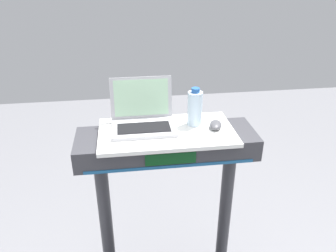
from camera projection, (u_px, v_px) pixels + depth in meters
The scene contains 4 objects.
desk_board at pixel (167, 132), 1.68m from camera, with size 0.67×0.36×0.02m, color white.
laptop at pixel (143, 118), 1.70m from camera, with size 0.31×0.25×0.23m.
computer_mouse at pixel (216, 125), 1.70m from camera, with size 0.06×0.10×0.03m, color #4C4C51.
water_bottle at pixel (195, 108), 1.70m from camera, with size 0.08×0.08×0.20m.
Camera 1 is at (-0.20, -0.78, 1.90)m, focal length 36.38 mm.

